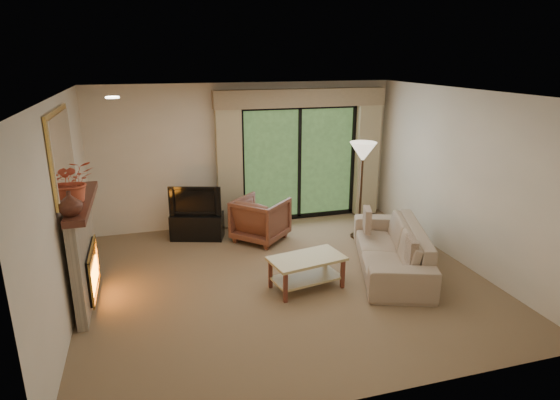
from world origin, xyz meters
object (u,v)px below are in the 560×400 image
object	(u,v)px
media_console	(197,226)
coffee_table	(306,272)
sofa	(391,248)
armchair	(261,219)

from	to	relation	value
media_console	coffee_table	world-z (taller)	coffee_table
sofa	coffee_table	distance (m)	1.43
sofa	coffee_table	xyz separation A→B (m)	(-1.40, -0.23, -0.11)
media_console	coffee_table	distance (m)	2.55
coffee_table	media_console	bearing A→B (deg)	107.99
media_console	armchair	world-z (taller)	armchair
media_console	armchair	xyz separation A→B (m)	(1.04, -0.37, 0.15)
sofa	coffee_table	size ratio (longest dim) A/B	2.27
armchair	sofa	xyz separation A→B (m)	(1.58, -1.64, -0.04)
armchair	coffee_table	size ratio (longest dim) A/B	0.82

